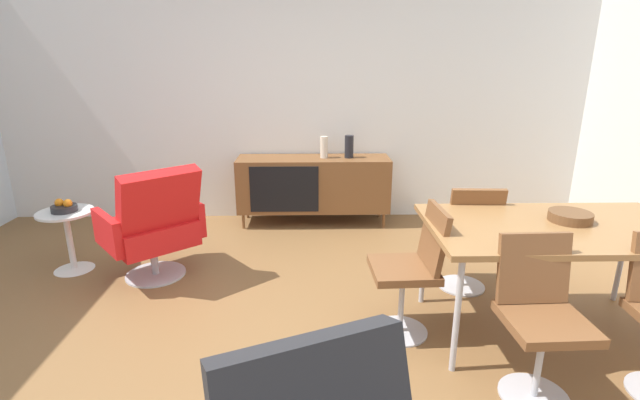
{
  "coord_description": "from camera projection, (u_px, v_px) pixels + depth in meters",
  "views": [
    {
      "loc": [
        0.19,
        -2.45,
        1.72
      ],
      "look_at": [
        0.25,
        0.61,
        0.78
      ],
      "focal_mm": 25.9,
      "sensor_mm": 36.0,
      "label": 1
    }
  ],
  "objects": [
    {
      "name": "lounge_chair_red",
      "position": [
        153.0,
        224.0,
        3.64
      ],
      "size": [
        0.91,
        0.9,
        0.95
      ],
      "color": "red",
      "rests_on": "ground_plane"
    },
    {
      "name": "vase_cobalt",
      "position": [
        324.0,
        147.0,
        4.8
      ],
      "size": [
        0.08,
        0.08,
        0.22
      ],
      "color": "beige",
      "rests_on": "sideboard"
    },
    {
      "name": "sideboard",
      "position": [
        313.0,
        184.0,
        4.92
      ],
      "size": [
        1.6,
        0.45,
        0.72
      ],
      "color": "brown",
      "rests_on": "ground_plane"
    },
    {
      "name": "dining_chair_back_left",
      "position": [
        469.0,
        234.0,
        3.44
      ],
      "size": [
        0.42,
        0.44,
        0.86
      ],
      "color": "brown",
      "rests_on": "ground_plane"
    },
    {
      "name": "dining_table",
      "position": [
        559.0,
        232.0,
        2.84
      ],
      "size": [
        1.6,
        0.9,
        0.74
      ],
      "color": "olive",
      "rests_on": "ground_plane"
    },
    {
      "name": "vase_sculptural_dark",
      "position": [
        349.0,
        147.0,
        4.81
      ],
      "size": [
        0.09,
        0.09,
        0.23
      ],
      "color": "black",
      "rests_on": "sideboard"
    },
    {
      "name": "dining_chair_front_left",
      "position": [
        540.0,
        313.0,
        2.37
      ],
      "size": [
        0.41,
        0.44,
        0.86
      ],
      "color": "brown",
      "rests_on": "ground_plane"
    },
    {
      "name": "wooden_bowl_on_table",
      "position": [
        570.0,
        217.0,
        2.89
      ],
      "size": [
        0.26,
        0.26,
        0.06
      ],
      "primitive_type": "cylinder",
      "color": "brown",
      "rests_on": "dining_table"
    },
    {
      "name": "ground_plane",
      "position": [
        282.0,
        350.0,
        2.85
      ],
      "size": [
        8.32,
        8.32,
        0.0
      ],
      "primitive_type": "plane",
      "color": "brown"
    },
    {
      "name": "wall_back",
      "position": [
        293.0,
        89.0,
        4.92
      ],
      "size": [
        6.8,
        0.12,
        2.8
      ],
      "primitive_type": "cube",
      "color": "silver",
      "rests_on": "ground_plane"
    },
    {
      "name": "side_table_round",
      "position": [
        69.0,
        234.0,
        3.83
      ],
      "size": [
        0.44,
        0.44,
        0.52
      ],
      "color": "white",
      "rests_on": "ground_plane"
    },
    {
      "name": "fruit_bowl",
      "position": [
        64.0,
        207.0,
        3.77
      ],
      "size": [
        0.2,
        0.2,
        0.11
      ],
      "color": "#262628",
      "rests_on": "side_table_round"
    },
    {
      "name": "dining_chair_near_window",
      "position": [
        413.0,
        266.0,
        2.9
      ],
      "size": [
        0.44,
        0.42,
        0.86
      ],
      "color": "brown",
      "rests_on": "ground_plane"
    }
  ]
}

